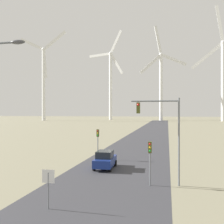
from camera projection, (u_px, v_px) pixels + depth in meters
The scene contains 10 objects.
road_surface at pixel (144, 140), 54.29m from camera, with size 10.00×240.00×0.01m.
stop_sign_near at pixel (48, 182), 15.80m from camera, with size 0.81×0.07×2.38m.
traffic_light_post_near_left at pixel (98, 137), 32.18m from camera, with size 0.28×0.34×3.69m.
traffic_light_post_near_right at pixel (150, 153), 20.82m from camera, with size 0.28×0.33×3.49m.
traffic_light_mast_overhead at pixel (163, 125), 20.93m from camera, with size 3.86×0.34×6.99m.
car_approaching at pixel (105, 160), 27.05m from camera, with size 1.96×4.17×1.83m.
wind_turbine_far_left at pixel (44, 77), 169.87m from camera, with size 32.65×2.60×57.46m.
wind_turbine_left at pixel (111, 79), 189.10m from camera, with size 26.99×7.58×63.79m.
wind_turbine_center at pixel (161, 80), 169.52m from camera, with size 29.97×13.51×61.26m.
wind_turbine_right at pixel (223, 72), 157.78m from camera, with size 40.35×5.82×70.54m.
Camera 1 is at (4.74, -6.48, 5.90)m, focal length 42.00 mm.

